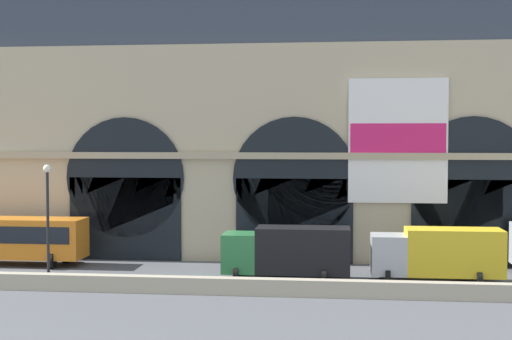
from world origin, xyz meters
name	(u,v)px	position (x,y,z in m)	size (l,w,h in m)	color
ground_plane	(289,278)	(0.00, 0.00, 0.00)	(200.00, 200.00, 0.00)	#54565B
quay_parapet_wall	(283,287)	(0.00, -4.98, 0.45)	(90.00, 0.70, 0.91)	#B2A891
station_building	(297,122)	(0.04, 7.82, 9.49)	(48.75, 6.00, 19.53)	#BCAD8C
bus_west	(3,238)	(-19.17, 2.32, 1.78)	(11.00, 3.25, 3.10)	orange
box_truck_center	(288,251)	(-0.05, -0.57, 1.70)	(7.50, 2.91, 3.12)	#2D7A42
box_truck_mideast	(438,253)	(8.68, -0.31, 1.70)	(7.50, 2.91, 3.12)	#ADB2B7
street_lamp_quayside	(48,209)	(-13.31, -4.18, 4.41)	(0.44, 0.44, 6.90)	black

